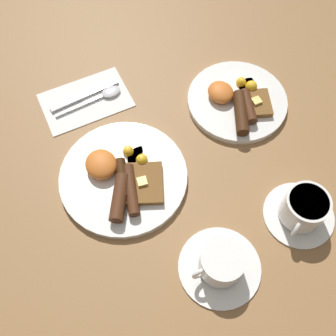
# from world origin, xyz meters

# --- Properties ---
(ground_plane) EXTENTS (3.00, 3.00, 0.00)m
(ground_plane) POSITION_xyz_m (0.00, 0.00, 0.00)
(ground_plane) COLOR olive
(breakfast_plate_near) EXTENTS (0.27, 0.27, 0.05)m
(breakfast_plate_near) POSITION_xyz_m (0.00, -0.00, 0.01)
(breakfast_plate_near) COLOR white
(breakfast_plate_near) RESTS_ON ground_plane
(breakfast_plate_far) EXTENTS (0.24, 0.24, 0.04)m
(breakfast_plate_far) POSITION_xyz_m (-0.06, 0.32, 0.01)
(breakfast_plate_far) COLOR white
(breakfast_plate_far) RESTS_ON ground_plane
(teacup_near) EXTENTS (0.16, 0.16, 0.07)m
(teacup_near) POSITION_xyz_m (0.26, 0.09, 0.03)
(teacup_near) COLOR white
(teacup_near) RESTS_ON ground_plane
(teacup_far) EXTENTS (0.15, 0.15, 0.07)m
(teacup_far) POSITION_xyz_m (0.24, 0.29, 0.03)
(teacup_far) COLOR white
(teacup_far) RESTS_ON ground_plane
(napkin) EXTENTS (0.14, 0.21, 0.01)m
(napkin) POSITION_xyz_m (-0.23, 0.00, 0.00)
(napkin) COLOR white
(napkin) RESTS_ON ground_plane
(knife) EXTENTS (0.03, 0.18, 0.01)m
(knife) POSITION_xyz_m (-0.25, -0.01, 0.01)
(knife) COLOR silver
(knife) RESTS_ON napkin
(spoon) EXTENTS (0.04, 0.17, 0.01)m
(spoon) POSITION_xyz_m (-0.22, 0.05, 0.01)
(spoon) COLOR silver
(spoon) RESTS_ON napkin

